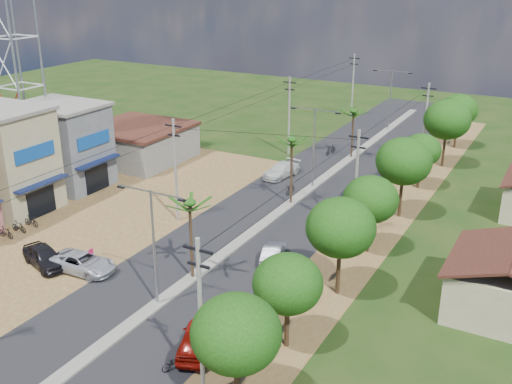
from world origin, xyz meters
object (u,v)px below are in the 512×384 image
at_px(car_parked_silver, 83,263).
at_px(roadside_sign, 87,258).
at_px(car_red_near, 197,339).
at_px(car_white_far, 281,170).
at_px(moto_rider_east, 174,362).
at_px(car_parked_dark, 45,257).
at_px(car_silver_mid, 273,253).

xyz_separation_m(car_parked_silver, roadside_sign, (-0.50, 0.95, -0.16)).
distance_m(car_red_near, car_white_far, 30.65).
height_order(car_white_far, car_parked_silver, car_white_far).
xyz_separation_m(car_red_near, moto_rider_east, (-0.18, -1.97, -0.34)).
height_order(car_red_near, car_parked_dark, car_parked_dark).
bearing_deg(car_parked_silver, roadside_sign, 24.66).
relative_size(car_parked_silver, roadside_sign, 3.86).
xyz_separation_m(car_white_far, moto_rider_east, (8.99, -31.21, -0.29)).
relative_size(car_silver_mid, car_white_far, 0.79).
xyz_separation_m(car_silver_mid, roadside_sign, (-11.76, -7.13, -0.10)).
height_order(car_parked_dark, moto_rider_east, car_parked_dark).
height_order(moto_rider_east, roadside_sign, roadside_sign).
bearing_deg(car_red_near, car_silver_mid, -106.44).
height_order(car_silver_mid, car_white_far, car_white_far).
bearing_deg(car_silver_mid, roadside_sign, 14.85).
bearing_deg(roadside_sign, car_red_near, -20.97).
relative_size(car_parked_silver, moto_rider_east, 3.15).
relative_size(car_parked_silver, car_parked_dark, 1.11).
xyz_separation_m(car_silver_mid, moto_rider_east, (1.06, -13.94, -0.22)).
xyz_separation_m(car_parked_dark, roadside_sign, (2.51, 1.68, -0.24)).
bearing_deg(car_parked_dark, car_parked_silver, -57.27).
distance_m(car_white_far, roadside_sign, 24.69).
relative_size(car_red_near, roadside_sign, 3.44).
bearing_deg(car_parked_silver, car_silver_mid, -57.49).
bearing_deg(car_parked_dark, car_white_far, 5.51).
height_order(car_white_far, moto_rider_east, car_white_far).
bearing_deg(car_white_far, car_parked_silver, -89.10).
bearing_deg(car_red_near, car_parked_silver, -39.73).
bearing_deg(car_parked_dark, roadside_sign, -37.15).
bearing_deg(roadside_sign, car_silver_mid, 30.72).
xyz_separation_m(car_red_near, car_parked_dark, (-15.51, 3.18, 0.01)).
xyz_separation_m(car_red_near, roadside_sign, (-13.00, 4.85, -0.22)).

